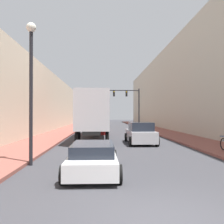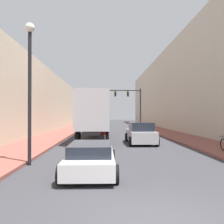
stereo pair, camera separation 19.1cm
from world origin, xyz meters
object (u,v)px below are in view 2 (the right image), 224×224
(suv_car, at_px, (141,133))
(traffic_signal_gantry, at_px, (132,101))
(semi_truck, at_px, (95,114))
(sedan_car, at_px, (91,158))
(street_lamp, at_px, (30,73))

(suv_car, xyz_separation_m, traffic_signal_gantry, (1.49, 20.41, 3.65))
(semi_truck, height_order, sedan_car, semi_truck)
(suv_car, relative_size, street_lamp, 0.73)
(sedan_car, distance_m, suv_car, 10.11)
(street_lamp, bearing_deg, traffic_signal_gantry, 74.87)
(semi_truck, distance_m, sedan_car, 13.96)
(suv_car, xyz_separation_m, street_lamp, (-6.21, -8.10, 3.37))
(semi_truck, xyz_separation_m, street_lamp, (-2.46, -12.41, 1.87))
(suv_car, bearing_deg, semi_truck, 131.01)
(semi_truck, relative_size, traffic_signal_gantry, 2.07)
(semi_truck, xyz_separation_m, traffic_signal_gantry, (5.25, 16.09, 2.15))
(suv_car, height_order, street_lamp, street_lamp)
(sedan_car, relative_size, street_lamp, 0.74)
(sedan_car, bearing_deg, traffic_signal_gantry, 80.79)
(traffic_signal_gantry, xyz_separation_m, street_lamp, (-7.71, -28.51, -0.28))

